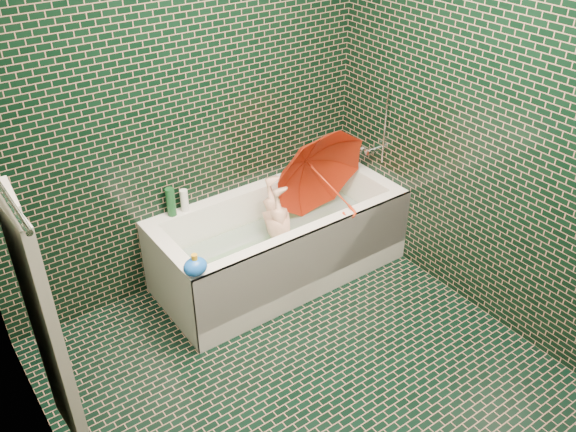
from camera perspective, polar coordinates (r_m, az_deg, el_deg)
floor at (r=3.57m, az=2.91°, el=-16.15°), size 2.80×2.80×0.00m
wall_back at (r=3.82m, az=-9.85°, el=10.18°), size 2.80×0.00×2.80m
wall_left at (r=2.31m, az=-22.72°, el=-8.69°), size 0.00×2.80×2.80m
wall_right at (r=3.63m, az=19.98°, el=7.44°), size 0.00×2.80×2.80m
bathtub at (r=4.22m, az=-0.65°, el=-3.12°), size 1.70×0.75×0.55m
bath_mat at (r=4.27m, az=-0.79°, el=-3.61°), size 1.35×0.47×0.01m
water at (r=4.18m, az=-0.80°, el=-2.02°), size 1.48×0.53×0.00m
towel_rail at (r=2.33m, az=-24.93°, el=1.78°), size 0.02×0.58×0.02m
towel at (r=2.64m, az=-21.89°, el=-8.99°), size 0.08×0.44×1.12m
faucet at (r=4.39m, az=8.02°, el=6.58°), size 0.18×0.19×0.55m
child at (r=4.16m, az=-0.56°, el=-2.07°), size 0.93×0.59×0.29m
umbrella at (r=4.14m, az=3.92°, el=2.87°), size 0.81×0.88×0.91m
soap_bottle_a at (r=4.63m, az=4.05°, el=5.18°), size 0.12×0.12×0.28m
soap_bottle_b at (r=4.69m, az=5.05°, el=5.51°), size 0.10×0.10×0.20m
soap_bottle_c at (r=4.64m, az=4.68°, el=5.24°), size 0.17×0.17×0.18m
bottle_right_tall at (r=4.52m, az=2.87°, el=5.93°), size 0.07×0.07×0.20m
bottle_right_pump at (r=4.58m, az=3.93°, el=6.24°), size 0.06×0.06×0.19m
bottle_left_tall at (r=3.98m, az=-10.90°, el=1.30°), size 0.08×0.08×0.19m
bottle_left_short at (r=4.02m, az=-9.68°, el=1.44°), size 0.05×0.05×0.15m
rubber_duck at (r=4.54m, az=2.48°, el=5.19°), size 0.11×0.08×0.09m
bath_toy at (r=3.45m, az=-8.67°, el=-4.69°), size 0.17×0.16×0.14m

